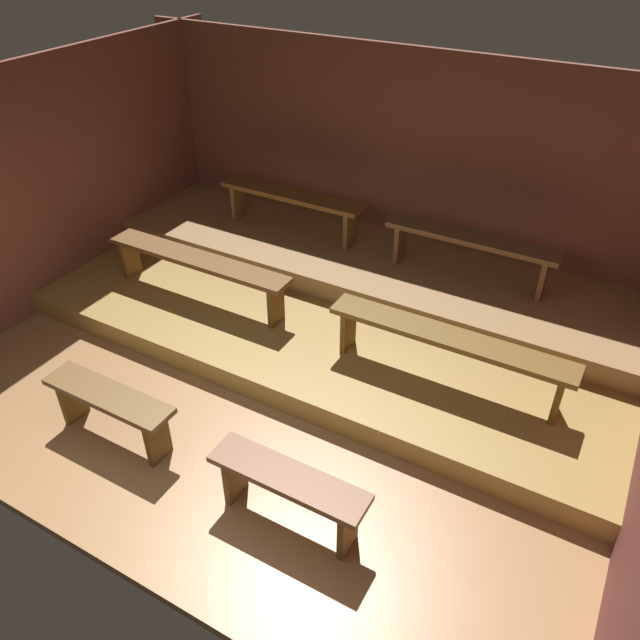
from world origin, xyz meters
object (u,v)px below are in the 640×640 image
Objects in this scene: bench_middle_left at (291,201)px; bench_middle_right at (471,244)px; bench_floor_right at (288,486)px; bench_lower_left at (197,264)px; bench_floor_left at (110,404)px; bench_lower_right at (448,343)px.

bench_middle_left is 1.00× the size of bench_middle_right.
bench_lower_left reaches higher than bench_floor_right.
bench_floor_right is (1.69, 0.00, 0.00)m from bench_floor_left.
bench_lower_left is 2.68m from bench_lower_right.
bench_floor_right is 0.55× the size of bench_lower_right.
bench_lower_right is at bearing 39.05° from bench_floor_left.
bench_lower_left is 1.22× the size of bench_middle_right.
bench_middle_left reaches higher than bench_floor_right.
bench_middle_left is at bearing 180.00° from bench_middle_right.
bench_middle_right is at bearing 0.00° from bench_middle_left.
bench_floor_left is 3.18m from bench_middle_left.
bench_floor_right is 2.82m from bench_lower_left.
bench_lower_right reaches higher than bench_floor_right.
bench_middle_left is 2.10m from bench_middle_right.
bench_floor_left is at bearing -86.23° from bench_middle_left.
bench_floor_right is 1.86m from bench_lower_right.
bench_floor_right is 0.55× the size of bench_lower_left.
bench_middle_left is (0.29, 1.37, 0.22)m from bench_lower_left.
bench_floor_right is 0.68× the size of bench_middle_right.
bench_floor_right is at bearing -58.90° from bench_middle_left.
bench_middle_right reaches higher than bench_lower_right.
bench_floor_left is at bearing -140.95° from bench_lower_right.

